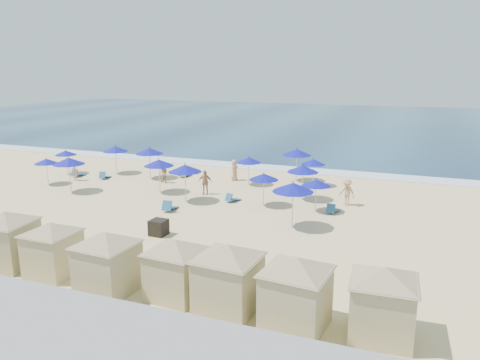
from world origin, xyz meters
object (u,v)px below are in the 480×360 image
beachgoer_3 (347,192)px  beachgoer_4 (234,170)px  cabana_2 (107,255)px  umbrella_3 (69,161)px  umbrella_5 (159,163)px  umbrella_7 (249,160)px  umbrella_4 (149,151)px  cabana_5 (296,283)px  umbrella_13 (293,187)px  cabana_4 (228,269)px  umbrella_6 (185,168)px  umbrella_1 (46,161)px  beachgoer_2 (205,182)px  cabana_6 (383,293)px  umbrella_0 (66,153)px  umbrella_12 (297,152)px  umbrella_2 (115,149)px  umbrella_10 (303,169)px  umbrella_11 (316,183)px  cabana_1 (52,242)px  umbrella_8 (264,177)px  beachgoer_1 (163,173)px  umbrella_9 (313,162)px  beachgoer_0 (75,170)px  cabana_0 (7,232)px  trash_bin (159,227)px  cabana_3 (176,261)px

beachgoer_3 → beachgoer_4: bearing=-179.1°
cabana_2 → umbrella_3: bearing=135.4°
umbrella_5 → umbrella_7: (5.22, 4.49, -0.24)m
cabana_2 → umbrella_4: (-9.24, 18.00, 0.68)m
cabana_5 → umbrella_13: size_ratio=1.65×
cabana_4 → umbrella_6: cabana_4 is taller
umbrella_1 → beachgoer_2: size_ratio=1.19×
cabana_6 → umbrella_7: bearing=122.0°
umbrella_0 → umbrella_12: size_ratio=0.78×
beachgoer_4 → umbrella_2: bearing=93.1°
umbrella_10 → beachgoer_3: bearing=-5.6°
beachgoer_2 → umbrella_3: bearing=-175.7°
cabana_4 → umbrella_10: 15.83m
umbrella_5 → umbrella_11: size_ratio=1.18×
cabana_1 → umbrella_11: cabana_1 is taller
cabana_5 → umbrella_10: cabana_5 is taller
cabana_4 → umbrella_8: 13.79m
umbrella_13 → beachgoer_2: 9.18m
umbrella_2 → beachgoer_1: size_ratio=1.57×
cabana_2 → beachgoer_4: bearing=97.3°
umbrella_9 → beachgoer_4: umbrella_9 is taller
umbrella_3 → beachgoer_3: size_ratio=1.49×
cabana_5 → cabana_2: bearing=-178.7°
umbrella_2 → beachgoer_3: umbrella_2 is taller
umbrella_5 → beachgoer_0: bearing=174.9°
umbrella_7 → umbrella_9: bearing=16.9°
umbrella_13 → cabana_0: bearing=-137.5°
umbrella_4 → beachgoer_4: 7.09m
trash_bin → umbrella_10: (5.50, 9.68, 1.74)m
cabana_0 → umbrella_2: size_ratio=1.84×
cabana_0 → beachgoer_3: 19.97m
cabana_6 → umbrella_11: bearing=111.1°
cabana_6 → beachgoer_4: size_ratio=2.59×
umbrella_13 → umbrella_3: bearing=173.8°
umbrella_0 → umbrella_13: 22.61m
trash_bin → umbrella_13: 7.67m
umbrella_4 → beachgoer_0: umbrella_4 is taller
umbrella_6 → umbrella_1: bearing=177.9°
cabana_4 → umbrella_1: cabana_4 is taller
cabana_2 → beachgoer_1: bearing=113.5°
umbrella_0 → umbrella_3: (4.49, -4.77, 0.47)m
umbrella_6 → beachgoer_3: size_ratio=1.49×
cabana_3 → umbrella_6: bearing=116.2°
cabana_1 → umbrella_12: 21.60m
umbrella_12 → cabana_6: bearing=-68.3°
cabana_2 → umbrella_8: 13.94m
umbrella_7 → umbrella_1: bearing=-159.4°
cabana_1 → umbrella_7: (2.30, 18.32, 0.45)m
umbrella_1 → umbrella_12: (17.71, 8.08, 0.51)m
umbrella_11 → beachgoer_0: bearing=176.2°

